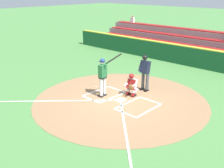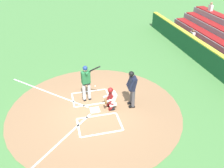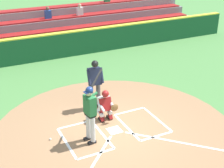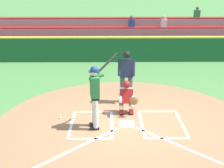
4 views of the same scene
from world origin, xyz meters
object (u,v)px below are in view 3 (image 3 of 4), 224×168
object	(u,v)px
catcher	(106,105)
batter	(90,110)
baseball	(50,139)
plate_umpire	(95,81)

from	to	relation	value
catcher	batter	bearing A→B (deg)	45.34
catcher	baseball	xyz separation A→B (m)	(2.08, 0.37, -0.55)
catcher	plate_umpire	bearing A→B (deg)	-92.20
plate_umpire	catcher	bearing A→B (deg)	87.80
baseball	catcher	bearing A→B (deg)	-169.99
catcher	baseball	world-z (taller)	catcher
batter	catcher	world-z (taller)	batter
catcher	plate_umpire	distance (m)	1.10
batter	baseball	size ratio (longest dim) A/B	28.76
batter	plate_umpire	distance (m)	2.19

